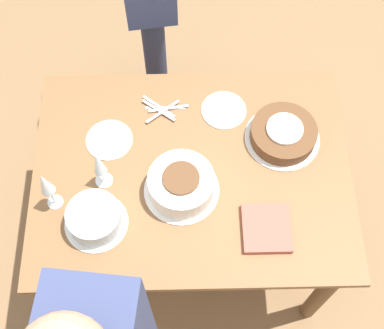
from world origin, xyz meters
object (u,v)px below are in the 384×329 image
(cake_back_decorated, at_px, (95,219))
(wine_glass_near, at_px, (45,184))
(cake_center_white, at_px, (181,185))
(cake_front_chocolate, at_px, (283,134))
(wine_glass_far, at_px, (99,165))

(cake_back_decorated, bearing_deg, wine_glass_near, -28.50)
(cake_center_white, height_order, cake_front_chocolate, cake_center_white)
(cake_back_decorated, xyz_separation_m, wine_glass_near, (0.16, -0.09, 0.12))
(cake_center_white, relative_size, wine_glass_far, 1.41)
(cake_center_white, xyz_separation_m, wine_glass_near, (0.49, 0.04, 0.11))
(cake_front_chocolate, bearing_deg, cake_back_decorated, 25.69)
(cake_center_white, xyz_separation_m, cake_front_chocolate, (-0.41, -0.23, -0.02))
(cake_back_decorated, distance_m, wine_glass_far, 0.20)
(cake_back_decorated, relative_size, wine_glass_near, 1.03)
(cake_center_white, height_order, wine_glass_near, wine_glass_near)
(cake_back_decorated, height_order, wine_glass_near, wine_glass_near)
(cake_center_white, distance_m, cake_back_decorated, 0.35)
(wine_glass_near, bearing_deg, cake_back_decorated, 151.50)
(cake_center_white, relative_size, cake_front_chocolate, 0.96)
(wine_glass_near, bearing_deg, cake_center_white, -175.24)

